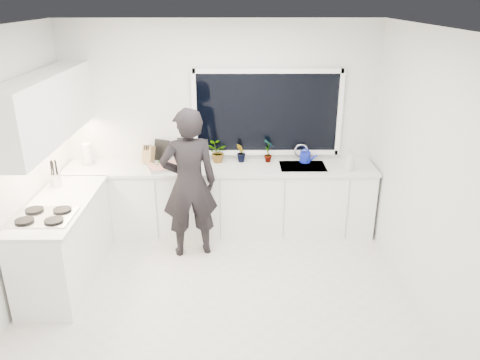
{
  "coord_description": "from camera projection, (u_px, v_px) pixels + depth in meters",
  "views": [
    {
      "loc": [
        0.2,
        -4.15,
        2.96
      ],
      "look_at": [
        0.24,
        0.4,
        1.15
      ],
      "focal_mm": 35.0,
      "sensor_mm": 36.0,
      "label": 1
    }
  ],
  "objects": [
    {
      "name": "floor",
      "position": [
        218.0,
        296.0,
        4.95
      ],
      "size": [
        4.0,
        3.5,
        0.02
      ],
      "primitive_type": "cube",
      "color": "beige",
      "rests_on": "ground"
    },
    {
      "name": "wall_back",
      "position": [
        221.0,
        127.0,
        6.08
      ],
      "size": [
        4.0,
        0.02,
        2.7
      ],
      "primitive_type": "cube",
      "color": "white",
      "rests_on": "ground"
    },
    {
      "name": "wall_left",
      "position": [
        3.0,
        177.0,
        4.43
      ],
      "size": [
        0.02,
        3.5,
        2.7
      ],
      "primitive_type": "cube",
      "color": "white",
      "rests_on": "ground"
    },
    {
      "name": "wall_right",
      "position": [
        425.0,
        175.0,
        4.46
      ],
      "size": [
        0.02,
        3.5,
        2.7
      ],
      "primitive_type": "cube",
      "color": "white",
      "rests_on": "ground"
    },
    {
      "name": "ceiling",
      "position": [
        212.0,
        26.0,
        3.94
      ],
      "size": [
        4.0,
        3.5,
        0.02
      ],
      "primitive_type": "cube",
      "color": "white",
      "rests_on": "wall_back"
    },
    {
      "name": "window",
      "position": [
        267.0,
        113.0,
        5.98
      ],
      "size": [
        1.8,
        0.02,
        1.0
      ],
      "primitive_type": "cube",
      "color": "black",
      "rests_on": "wall_back"
    },
    {
      "name": "base_cabinets_back",
      "position": [
        221.0,
        201.0,
        6.13
      ],
      "size": [
        3.92,
        0.58,
        0.88
      ],
      "primitive_type": "cube",
      "color": "white",
      "rests_on": "floor"
    },
    {
      "name": "base_cabinets_left",
      "position": [
        65.0,
        243.0,
        5.09
      ],
      "size": [
        0.58,
        1.6,
        0.88
      ],
      "primitive_type": "cube",
      "color": "white",
      "rests_on": "floor"
    },
    {
      "name": "countertop_back",
      "position": [
        220.0,
        168.0,
        5.95
      ],
      "size": [
        3.94,
        0.62,
        0.04
      ],
      "primitive_type": "cube",
      "color": "silver",
      "rests_on": "base_cabinets_back"
    },
    {
      "name": "countertop_left",
      "position": [
        59.0,
        204.0,
        4.92
      ],
      "size": [
        0.62,
        1.6,
        0.04
      ],
      "primitive_type": "cube",
      "color": "silver",
      "rests_on": "base_cabinets_left"
    },
    {
      "name": "upper_cabinets",
      "position": [
        46.0,
        108.0,
        4.9
      ],
      "size": [
        0.34,
        2.1,
        0.7
      ],
      "primitive_type": "cube",
      "color": "white",
      "rests_on": "wall_left"
    },
    {
      "name": "sink",
      "position": [
        302.0,
        170.0,
        5.98
      ],
      "size": [
        0.58,
        0.42,
        0.14
      ],
      "primitive_type": "cube",
      "color": "silver",
      "rests_on": "countertop_back"
    },
    {
      "name": "faucet",
      "position": [
        301.0,
        153.0,
        6.11
      ],
      "size": [
        0.03,
        0.03,
        0.22
      ],
      "primitive_type": "cylinder",
      "color": "silver",
      "rests_on": "countertop_back"
    },
    {
      "name": "stovetop",
      "position": [
        44.0,
        216.0,
        4.59
      ],
      "size": [
        0.56,
        0.48,
        0.03
      ],
      "primitive_type": "cube",
      "color": "black",
      "rests_on": "countertop_left"
    },
    {
      "name": "person",
      "position": [
        189.0,
        184.0,
        5.44
      ],
      "size": [
        0.74,
        0.57,
        1.81
      ],
      "primitive_type": "imported",
      "rotation": [
        0.0,
        0.0,
        3.36
      ],
      "color": "black",
      "rests_on": "floor"
    },
    {
      "name": "pizza_tray",
      "position": [
        168.0,
        166.0,
        5.91
      ],
      "size": [
        0.59,
        0.52,
        0.03
      ],
      "primitive_type": "cube",
      "rotation": [
        0.0,
        0.0,
        0.37
      ],
      "color": "silver",
      "rests_on": "countertop_back"
    },
    {
      "name": "pizza",
      "position": [
        168.0,
        165.0,
        5.91
      ],
      "size": [
        0.54,
        0.46,
        0.01
      ],
      "primitive_type": "cube",
      "rotation": [
        0.0,
        0.0,
        0.37
      ],
      "color": "red",
      "rests_on": "pizza_tray"
    },
    {
      "name": "watering_can",
      "position": [
        305.0,
        157.0,
        6.09
      ],
      "size": [
        0.15,
        0.15,
        0.13
      ],
      "primitive_type": "cylinder",
      "rotation": [
        0.0,
        0.0,
        0.11
      ],
      "color": "#1220AD",
      "rests_on": "countertop_back"
    },
    {
      "name": "paper_towel_roll",
      "position": [
        88.0,
        155.0,
        5.98
      ],
      "size": [
        0.11,
        0.11,
        0.26
      ],
      "primitive_type": "cylinder",
      "rotation": [
        0.0,
        0.0,
        0.04
      ],
      "color": "silver",
      "rests_on": "countertop_back"
    },
    {
      "name": "knife_block",
      "position": [
        149.0,
        155.0,
        6.03
      ],
      "size": [
        0.16,
        0.14,
        0.22
      ],
      "primitive_type": "cube",
      "rotation": [
        0.0,
        0.0,
        -0.4
      ],
      "color": "#A2764B",
      "rests_on": "countertop_back"
    },
    {
      "name": "utensil_crock",
      "position": [
        56.0,
        180.0,
        5.3
      ],
      "size": [
        0.16,
        0.16,
        0.16
      ],
      "primitive_type": "cylinder",
      "rotation": [
        0.0,
        0.0,
        -0.24
      ],
      "color": "silver",
      "rests_on": "countertop_left"
    },
    {
      "name": "picture_frame_large",
      "position": [
        162.0,
        150.0,
        6.12
      ],
      "size": [
        0.21,
        0.11,
        0.28
      ],
      "primitive_type": "cube",
      "rotation": [
        0.0,
        0.0,
        -0.42
      ],
      "color": "black",
      "rests_on": "countertop_back"
    },
    {
      "name": "picture_frame_small",
      "position": [
        186.0,
        149.0,
        6.12
      ],
      "size": [
        0.25,
        0.07,
        0.3
      ],
      "primitive_type": "cube",
      "rotation": [
        0.0,
        0.0,
        -0.19
      ],
      "color": "black",
      "rests_on": "countertop_back"
    },
    {
      "name": "herb_plants",
      "position": [
        234.0,
        152.0,
        6.05
      ],
      "size": [
        0.89,
        0.24,
        0.32
      ],
      "color": "#26662D",
      "rests_on": "countertop_back"
    },
    {
      "name": "soap_bottles",
      "position": [
        350.0,
        161.0,
        5.78
      ],
      "size": [
        0.14,
        0.14,
        0.27
      ],
      "color": "#D8BF66",
      "rests_on": "countertop_back"
    }
  ]
}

